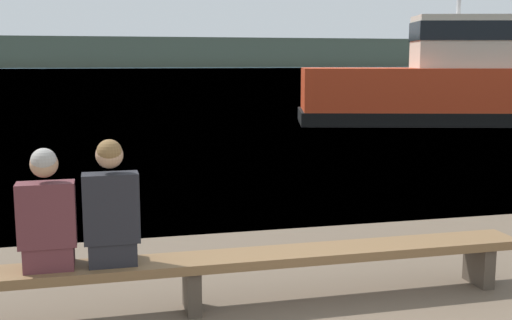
{
  "coord_description": "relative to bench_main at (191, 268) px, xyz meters",
  "views": [
    {
      "loc": [
        -1.64,
        -3.08,
        2.17
      ],
      "look_at": [
        0.43,
        5.21,
        0.82
      ],
      "focal_mm": 45.0,
      "sensor_mm": 36.0,
      "label": 1
    }
  ],
  "objects": [
    {
      "name": "water_surface",
      "position": [
        0.9,
        122.42,
        -0.39
      ],
      "size": [
        240.0,
        240.0,
        0.0
      ],
      "primitive_type": "plane",
      "color": "#5684A3",
      "rests_on": "ground"
    },
    {
      "name": "far_shoreline",
      "position": [
        0.9,
        180.82,
        3.78
      ],
      "size": [
        600.0,
        12.0,
        8.34
      ],
      "primitive_type": "cube",
      "color": "#424738",
      "rests_on": "ground"
    },
    {
      "name": "bench_main",
      "position": [
        0.0,
        0.0,
        0.0
      ],
      "size": [
        6.22,
        0.44,
        0.47
      ],
      "color": "brown",
      "rests_on": "ground"
    },
    {
      "name": "person_left",
      "position": [
        -1.16,
        -0.0,
        0.53
      ],
      "size": [
        0.45,
        0.36,
        1.0
      ],
      "color": "#56282D",
      "rests_on": "bench_main"
    },
    {
      "name": "person_right",
      "position": [
        -0.66,
        -0.0,
        0.56
      ],
      "size": [
        0.45,
        0.36,
        1.06
      ],
      "color": "black",
      "rests_on": "bench_main"
    },
    {
      "name": "tugboat_red",
      "position": [
        11.05,
        14.33,
        0.77
      ],
      "size": [
        10.63,
        5.54,
        6.14
      ],
      "rotation": [
        0.0,
        0.0,
        1.3
      ],
      "color": "red",
      "rests_on": "water_surface"
    }
  ]
}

